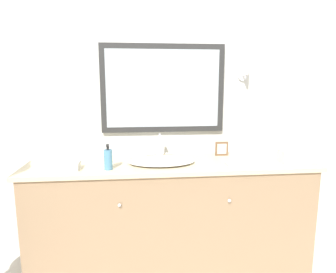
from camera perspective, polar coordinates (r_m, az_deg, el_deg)
name	(u,v)px	position (r m, az deg, el deg)	size (l,w,h in m)	color
wall_back	(167,106)	(2.56, -0.24, 5.76)	(8.00, 0.18, 2.55)	silver
vanity_counter	(171,215)	(2.46, 0.54, -14.72)	(2.19, 0.59, 0.88)	#937556
sink_basin	(161,161)	(2.28, -1.25, -4.59)	(0.50, 0.37, 0.20)	silver
soap_bottle	(108,159)	(2.14, -11.33, -4.25)	(0.06, 0.06, 0.18)	teal
appliance_box	(295,157)	(2.46, 22.98, -3.55)	(0.22, 0.11, 0.10)	#BCBCC1
picture_frame	(222,149)	(2.54, 10.19, -2.31)	(0.11, 0.01, 0.12)	brown
hand_towel_near_sink	(67,166)	(2.22, -18.62, -5.36)	(0.17, 0.12, 0.05)	silver
metal_tray	(237,164)	(2.29, 12.94, -5.18)	(0.16, 0.12, 0.01)	#ADADB2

